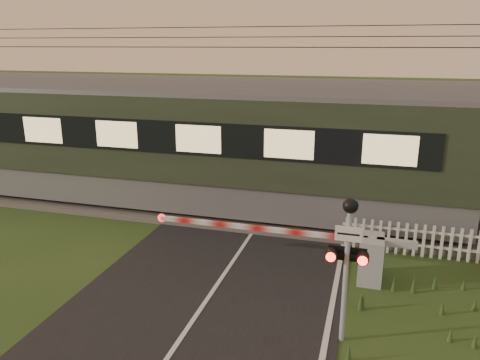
% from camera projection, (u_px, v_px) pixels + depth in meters
% --- Properties ---
extents(ground, '(160.00, 160.00, 0.00)m').
position_uv_depth(ground, '(193.00, 321.00, 9.83)').
color(ground, '#294018').
rests_on(ground, ground).
extents(road, '(6.00, 140.00, 0.03)m').
position_uv_depth(road, '(190.00, 326.00, 9.60)').
color(road, black).
rests_on(road, ground).
extents(track_bed, '(140.00, 3.40, 0.39)m').
position_uv_depth(track_bed, '(264.00, 214.00, 15.80)').
color(track_bed, '#47423D').
rests_on(track_bed, ground).
extents(overhead_wires, '(120.00, 0.62, 0.62)m').
position_uv_depth(overhead_wires, '(267.00, 40.00, 14.22)').
color(overhead_wires, black).
rests_on(overhead_wires, ground).
extents(boom_gate, '(6.67, 0.88, 1.17)m').
position_uv_depth(boom_gate, '(359.00, 255.00, 11.42)').
color(boom_gate, gray).
rests_on(boom_gate, ground).
extents(crossing_signal, '(0.75, 0.33, 2.93)m').
position_uv_depth(crossing_signal, '(348.00, 245.00, 8.63)').
color(crossing_signal, gray).
rests_on(crossing_signal, ground).
extents(picket_fence, '(3.88, 0.08, 0.93)m').
position_uv_depth(picket_fence, '(415.00, 240.00, 12.71)').
color(picket_fence, silver).
rests_on(picket_fence, ground).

